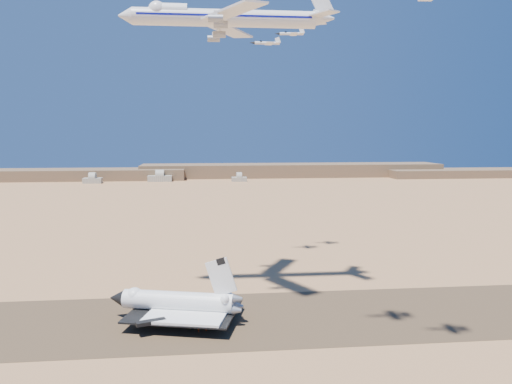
{
  "coord_description": "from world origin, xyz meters",
  "views": [
    {
      "loc": [
        -5.73,
        -154.95,
        59.14
      ],
      "look_at": [
        11.69,
        8.0,
        40.26
      ],
      "focal_mm": 35.0,
      "sensor_mm": 36.0,
      "label": 1
    }
  ],
  "objects": [
    {
      "name": "crew_a",
      "position": [
        -10.33,
        -5.86,
        0.89
      ],
      "size": [
        0.56,
        0.7,
        1.66
      ],
      "primitive_type": "imported",
      "rotation": [
        0.0,
        0.0,
        1.26
      ],
      "color": "#EA420D",
      "rests_on": "runway"
    },
    {
      "name": "crew_b",
      "position": [
        -7.44,
        -9.5,
        0.99
      ],
      "size": [
        0.67,
        0.98,
        1.86
      ],
      "primitive_type": "imported",
      "rotation": [
        0.0,
        0.0,
        1.74
      ],
      "color": "#EA420D",
      "rests_on": "runway"
    },
    {
      "name": "hangars",
      "position": [
        -64.0,
        478.43,
        4.83
      ],
      "size": [
        200.5,
        29.5,
        30.0
      ],
      "color": "#A8A595",
      "rests_on": "ground"
    },
    {
      "name": "chase_jet_d",
      "position": [
        23.28,
        72.54,
        99.97
      ],
      "size": [
        14.22,
        7.5,
        3.54
      ],
      "rotation": [
        0.0,
        0.0,
        0.01
      ],
      "color": "white"
    },
    {
      "name": "runway",
      "position": [
        0.0,
        0.0,
        0.03
      ],
      "size": [
        600.0,
        50.0,
        0.06
      ],
      "primitive_type": "cube",
      "color": "brown",
      "rests_on": "ground"
    },
    {
      "name": "crew_c",
      "position": [
        -5.32,
        -8.95,
        0.97
      ],
      "size": [
        1.19,
        1.06,
        1.83
      ],
      "primitive_type": "imported",
      "rotation": [
        0.0,
        0.0,
        2.53
      ],
      "color": "#EA420D",
      "rests_on": "runway"
    },
    {
      "name": "ridgeline",
      "position": [
        65.32,
        527.31,
        7.63
      ],
      "size": [
        960.0,
        90.0,
        18.0
      ],
      "color": "#7D6345",
      "rests_on": "ground"
    },
    {
      "name": "shuttle",
      "position": [
        -14.38,
        0.04,
        5.77
      ],
      "size": [
        43.83,
        33.82,
        21.46
      ],
      "rotation": [
        0.0,
        0.0,
        -0.26
      ],
      "color": "white",
      "rests_on": "runway"
    },
    {
      "name": "ground",
      "position": [
        0.0,
        0.0,
        0.0
      ],
      "size": [
        1200.0,
        1200.0,
        0.0
      ],
      "primitive_type": "plane",
      "color": "#AC784C",
      "rests_on": "ground"
    },
    {
      "name": "chase_jet_e",
      "position": [
        35.76,
        80.34,
        105.82
      ],
      "size": [
        14.01,
        7.66,
        3.49
      ],
      "rotation": [
        0.0,
        0.0,
        -0.1
      ],
      "color": "white"
    },
    {
      "name": "carrier_747",
      "position": [
        0.3,
        21.7,
        98.9
      ],
      "size": [
        74.19,
        57.65,
        18.52
      ],
      "rotation": [
        0.0,
        0.0,
        -0.0
      ],
      "color": "white"
    }
  ]
}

